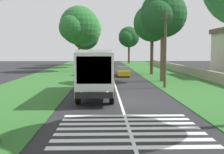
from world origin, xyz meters
name	(u,v)px	position (x,y,z in m)	size (l,w,h in m)	color
ground	(120,102)	(0.00, 0.00, 0.00)	(160.00, 160.00, 0.00)	#262628
grass_verge_left	(47,80)	(15.00, 8.20, 0.02)	(120.00, 8.00, 0.04)	#2D6628
grass_verge_right	(180,80)	(15.00, -8.20, 0.02)	(120.00, 8.00, 0.04)	#2D6628
centre_line	(113,80)	(15.00, 0.00, 0.00)	(110.00, 0.16, 0.01)	silver
coach_bus	(96,69)	(3.22, 1.80, 2.15)	(11.16, 2.62, 3.73)	white
zebra_crossing	(129,128)	(-7.05, 0.00, 0.00)	(5.85, 6.80, 0.01)	silver
trailing_car_0	(123,72)	(20.67, -1.57, 0.67)	(4.30, 1.78, 1.43)	gold
trailing_car_1	(101,69)	(25.94, 1.66, 0.67)	(4.30, 1.78, 1.43)	#B21E1E
roadside_tree_left_0	(85,37)	(53.14, 6.01, 7.11)	(7.73, 6.91, 10.67)	#3D2D1E
roadside_tree_left_1	(78,27)	(31.13, 5.70, 7.86)	(8.20, 6.86, 11.43)	#4C3826
roadside_tree_left_3	(83,30)	(42.42, 5.66, 8.07)	(8.98, 7.47, 11.98)	#4C3826
roadside_tree_right_1	(151,24)	(23.73, -5.95, 7.64)	(6.99, 5.81, 10.64)	#4C3826
roadside_tree_right_2	(128,38)	(61.09, -5.67, 7.24)	(7.22, 5.86, 10.30)	#4C3826
roadside_tree_right_3	(162,16)	(13.92, -5.66, 7.69)	(6.83, 5.44, 10.58)	brown
utility_pole	(165,49)	(7.72, -4.80, 3.85)	(0.24, 1.40, 7.34)	#473828
roadside_wall	(194,72)	(20.00, -11.60, 0.64)	(70.00, 0.40, 1.21)	#9E937F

